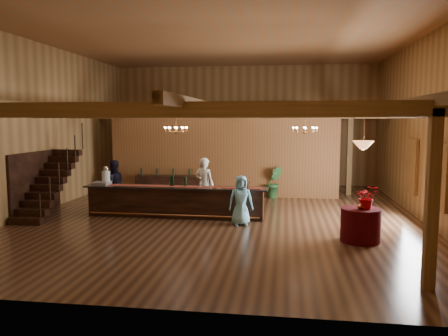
# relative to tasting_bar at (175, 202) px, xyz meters

# --- Properties ---
(floor) EXTENTS (14.00, 14.00, 0.00)m
(floor) POSITION_rel_tasting_bar_xyz_m (1.41, 0.45, -0.49)
(floor) COLOR brown
(floor) RESTS_ON ground
(ceiling) EXTENTS (14.00, 14.00, 0.00)m
(ceiling) POSITION_rel_tasting_bar_xyz_m (1.41, 0.45, 5.01)
(ceiling) COLOR #965D32
(ceiling) RESTS_ON wall_back
(wall_back) EXTENTS (12.00, 0.10, 5.50)m
(wall_back) POSITION_rel_tasting_bar_xyz_m (1.41, 7.45, 2.26)
(wall_back) COLOR olive
(wall_back) RESTS_ON floor
(wall_front) EXTENTS (12.00, 0.10, 5.50)m
(wall_front) POSITION_rel_tasting_bar_xyz_m (1.41, -6.55, 2.26)
(wall_front) COLOR olive
(wall_front) RESTS_ON floor
(wall_left) EXTENTS (0.10, 14.00, 5.50)m
(wall_left) POSITION_rel_tasting_bar_xyz_m (-4.59, 0.45, 2.26)
(wall_left) COLOR olive
(wall_left) RESTS_ON floor
(wall_right) EXTENTS (0.10, 14.00, 5.50)m
(wall_right) POSITION_rel_tasting_bar_xyz_m (7.41, 0.45, 2.26)
(wall_right) COLOR olive
(wall_right) RESTS_ON floor
(beam_grid) EXTENTS (11.90, 13.90, 0.39)m
(beam_grid) POSITION_rel_tasting_bar_xyz_m (1.41, 0.96, 2.76)
(beam_grid) COLOR olive
(beam_grid) RESTS_ON wall_left
(support_posts) EXTENTS (9.20, 10.20, 3.20)m
(support_posts) POSITION_rel_tasting_bar_xyz_m (1.41, -0.05, 1.11)
(support_posts) COLOR olive
(support_posts) RESTS_ON floor
(partition_wall) EXTENTS (9.00, 0.18, 3.10)m
(partition_wall) POSITION_rel_tasting_bar_xyz_m (0.91, 3.95, 1.06)
(partition_wall) COLOR brown
(partition_wall) RESTS_ON floor
(window_right_front) EXTENTS (0.12, 1.05, 1.75)m
(window_right_front) POSITION_rel_tasting_bar_xyz_m (7.36, -1.15, 1.06)
(window_right_front) COLOR white
(window_right_front) RESTS_ON wall_right
(window_right_back) EXTENTS (0.12, 1.05, 1.75)m
(window_right_back) POSITION_rel_tasting_bar_xyz_m (7.36, 1.45, 1.06)
(window_right_back) COLOR white
(window_right_back) RESTS_ON wall_right
(staircase) EXTENTS (1.00, 2.80, 2.00)m
(staircase) POSITION_rel_tasting_bar_xyz_m (-4.04, -0.29, 0.51)
(staircase) COLOR #3B1E11
(staircase) RESTS_ON floor
(backroom_boxes) EXTENTS (4.10, 0.60, 1.10)m
(backroom_boxes) POSITION_rel_tasting_bar_xyz_m (1.12, 5.95, 0.04)
(backroom_boxes) COLOR #3B1E11
(backroom_boxes) RESTS_ON floor
(tasting_bar) EXTENTS (5.74, 0.81, 0.97)m
(tasting_bar) POSITION_rel_tasting_bar_xyz_m (0.00, 0.00, 0.00)
(tasting_bar) COLOR #3B1E11
(tasting_bar) RESTS_ON floor
(beverage_dispenser) EXTENTS (0.26, 0.26, 0.60)m
(beverage_dispenser) POSITION_rel_tasting_bar_xyz_m (-2.27, 0.07, 0.76)
(beverage_dispenser) COLOR silver
(beverage_dispenser) RESTS_ON tasting_bar
(glass_rack_tray) EXTENTS (0.50, 0.50, 0.10)m
(glass_rack_tray) POSITION_rel_tasting_bar_xyz_m (-2.39, -0.02, 0.52)
(glass_rack_tray) COLOR gray
(glass_rack_tray) RESTS_ON tasting_bar
(raffle_drum) EXTENTS (0.34, 0.24, 0.30)m
(raffle_drum) POSITION_rel_tasting_bar_xyz_m (2.12, -0.07, 0.65)
(raffle_drum) COLOR brown
(raffle_drum) RESTS_ON tasting_bar
(bar_bottle_0) EXTENTS (0.07, 0.07, 0.30)m
(bar_bottle_0) POSITION_rel_tasting_bar_xyz_m (-0.16, 0.11, 0.62)
(bar_bottle_0) COLOR black
(bar_bottle_0) RESTS_ON tasting_bar
(bar_bottle_1) EXTENTS (0.07, 0.07, 0.30)m
(bar_bottle_1) POSITION_rel_tasting_bar_xyz_m (-0.10, 0.11, 0.62)
(bar_bottle_1) COLOR black
(bar_bottle_1) RESTS_ON tasting_bar
(bar_bottle_2) EXTENTS (0.07, 0.07, 0.30)m
(bar_bottle_2) POSITION_rel_tasting_bar_xyz_m (0.30, 0.11, 0.62)
(bar_bottle_2) COLOR black
(bar_bottle_2) RESTS_ON tasting_bar
(backbar_shelf) EXTENTS (2.99, 0.56, 0.84)m
(backbar_shelf) POSITION_rel_tasting_bar_xyz_m (-0.96, 3.49, -0.07)
(backbar_shelf) COLOR #3B1E11
(backbar_shelf) RESTS_ON floor
(round_table) EXTENTS (0.96, 0.96, 0.83)m
(round_table) POSITION_rel_tasting_bar_xyz_m (5.23, -2.07, -0.07)
(round_table) COLOR #4E0402
(round_table) RESTS_ON floor
(chandelier_left) EXTENTS (0.80, 0.80, 0.66)m
(chandelier_left) POSITION_rel_tasting_bar_xyz_m (-0.33, 1.48, 2.21)
(chandelier_left) COLOR #C4753C
(chandelier_left) RESTS_ON beam_grid
(chandelier_right) EXTENTS (0.80, 0.80, 0.66)m
(chandelier_right) POSITION_rel_tasting_bar_xyz_m (3.99, 1.66, 2.21)
(chandelier_right) COLOR #C4753C
(chandelier_right) RESTS_ON beam_grid
(pendant_lamp) EXTENTS (0.52, 0.52, 0.90)m
(pendant_lamp) POSITION_rel_tasting_bar_xyz_m (5.23, -2.07, 1.92)
(pendant_lamp) COLOR #C4753C
(pendant_lamp) RESTS_ON beam_grid
(bartender) EXTENTS (0.76, 0.62, 1.80)m
(bartender) POSITION_rel_tasting_bar_xyz_m (0.79, 0.72, 0.42)
(bartender) COLOR white
(bartender) RESTS_ON floor
(staff_second) EXTENTS (1.03, 0.99, 1.68)m
(staff_second) POSITION_rel_tasting_bar_xyz_m (-2.30, 0.73, 0.36)
(staff_second) COLOR black
(staff_second) RESTS_ON floor
(guest) EXTENTS (0.78, 0.60, 1.43)m
(guest) POSITION_rel_tasting_bar_xyz_m (2.12, -0.76, 0.23)
(guest) COLOR #83D3EC
(guest) RESTS_ON floor
(floor_plant) EXTENTS (0.76, 0.66, 1.22)m
(floor_plant) POSITION_rel_tasting_bar_xyz_m (2.94, 3.78, 0.13)
(floor_plant) COLOR #275526
(floor_plant) RESTS_ON floor
(table_flowers) EXTENTS (0.56, 0.50, 0.59)m
(table_flowers) POSITION_rel_tasting_bar_xyz_m (5.35, -2.12, 0.65)
(table_flowers) COLOR red
(table_flowers) RESTS_ON round_table
(table_vase) EXTENTS (0.14, 0.14, 0.28)m
(table_vase) POSITION_rel_tasting_bar_xyz_m (5.20, -2.17, 0.49)
(table_vase) COLOR #C4753C
(table_vase) RESTS_ON round_table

